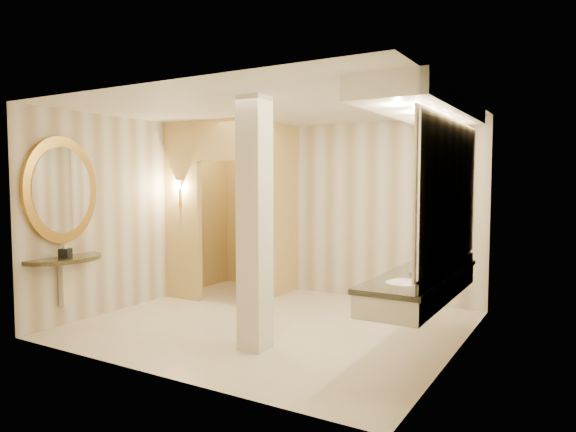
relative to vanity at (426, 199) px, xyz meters
name	(u,v)px	position (x,y,z in m)	size (l,w,h in m)	color
floor	(272,324)	(-1.98, 0.20, -1.63)	(4.50, 4.50, 0.00)	white
ceiling	(272,109)	(-1.98, 0.20, 1.07)	(4.50, 4.50, 0.00)	silver
wall_back	(340,210)	(-1.98, 2.20, -0.28)	(4.50, 0.02, 2.70)	beige
wall_front	(155,232)	(-1.98, -1.80, -0.28)	(4.50, 0.02, 2.70)	beige
wall_left	(143,212)	(-4.23, 0.20, -0.28)	(0.02, 4.00, 2.70)	beige
wall_right	(457,226)	(0.27, 0.20, -0.28)	(0.02, 4.00, 2.70)	beige
toilet_closet	(244,209)	(-3.10, 1.17, -0.24)	(1.50, 1.55, 2.70)	#E7C878
wall_sconce	(180,186)	(-3.90, 0.63, 0.10)	(0.14, 0.14, 0.42)	#C38C3E
vanity	(426,199)	(0.00, 0.00, 0.00)	(0.75, 2.43, 2.09)	silver
console_shelf	(61,219)	(-4.19, -1.19, -0.28)	(1.02, 1.02, 1.96)	black
pillar	(255,224)	(-1.63, -0.70, -0.28)	(0.29, 0.29, 2.70)	silver
tissue_box	(65,254)	(-4.01, -1.27, -0.69)	(0.12, 0.12, 0.12)	black
toilet	(255,268)	(-3.39, 1.88, -1.29)	(0.38, 0.66, 0.67)	white
soap_bottle_a	(418,268)	(-0.03, -0.14, -0.69)	(0.05, 0.05, 0.12)	beige
soap_bottle_b	(418,263)	(-0.12, 0.19, -0.70)	(0.09, 0.09, 0.11)	silver
soap_bottle_c	(413,263)	(-0.09, -0.10, -0.65)	(0.08, 0.08, 0.21)	#C6B28C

